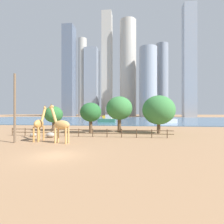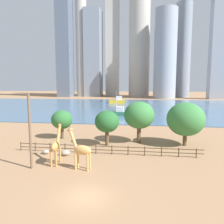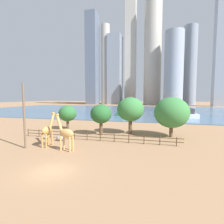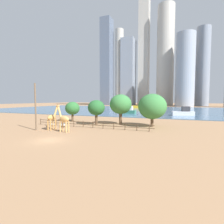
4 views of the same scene
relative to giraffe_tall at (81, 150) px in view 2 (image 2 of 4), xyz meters
The scene contains 23 objects.
ground_plane 73.91m from the giraffe_tall, 88.37° to the left, with size 400.00×400.00×0.00m, color #9E7551.
harbor_water 70.91m from the giraffe_tall, 88.30° to the left, with size 180.00×86.00×0.20m, color #476B8C.
giraffe_tall is the anchor object (origin of this frame).
giraffe_companion 3.76m from the giraffe_tall, 160.42° to the left, with size 0.99×3.41×4.92m.
utility_pole 6.25m from the giraffe_tall, behind, with size 0.28×0.28×8.81m, color brown.
boulder_near_fence 8.35m from the giraffe_tall, 143.90° to the left, with size 1.01×0.81×0.61m, color gray.
boulder_by_pole 6.01m from the giraffe_tall, 128.58° to the left, with size 1.35×1.06×0.79m, color gray.
enclosure_fence 6.34m from the giraffe_tall, 71.89° to the left, with size 26.12×0.14×1.30m.
tree_left_large 15.59m from the giraffe_tall, 118.39° to the left, with size 3.80×3.80×5.17m.
tree_center_broad 18.24m from the giraffe_tall, 40.48° to the left, with size 5.95×5.95×6.99m.
tree_right_tall 14.35m from the giraffe_tall, 62.85° to the left, with size 5.04×5.04×6.96m.
tree_left_small 10.46m from the giraffe_tall, 82.29° to the left, with size 3.89×3.89×5.66m.
boat_ferry 44.91m from the giraffe_tall, 62.95° to the left, with size 7.63×4.07×3.19m.
boat_sailboat 86.64m from the giraffe_tall, 93.43° to the left, with size 8.31×3.48×7.32m.
boat_tug 42.66m from the giraffe_tall, 90.38° to the left, with size 6.45×2.65×5.70m.
skyline_tower_needle 161.19m from the giraffe_tall, 88.29° to the left, with size 16.28×16.28×95.80m, color #B7B2A8.
skyline_block_central 157.75m from the giraffe_tall, 110.16° to the left, with size 10.51×11.85×87.83m, color slate.
skyline_tower_glass 134.98m from the giraffe_tall, 80.29° to the left, with size 14.99×14.99×59.11m, color #939EAD.
skyline_block_left 169.03m from the giraffe_tall, 96.21° to the left, with size 10.19×11.29×108.33m, color #B7B2A8.
skyline_block_right 156.80m from the giraffe_tall, 76.07° to the left, with size 11.61×11.61×68.73m, color gray.
skyline_tower_short 147.69m from the giraffe_tall, 66.71° to the left, with size 10.02×8.08×93.37m, color #939EAD.
skyline_block_wide 160.18m from the giraffe_tall, 105.34° to the left, with size 8.77×8.77×78.22m, color #ADA89E.
skyline_tower_far 158.63m from the giraffe_tall, 101.86° to the left, with size 12.76×14.75×67.87m, color gray.
Camera 2 is at (4.65, -17.46, 9.81)m, focal length 35.00 mm.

